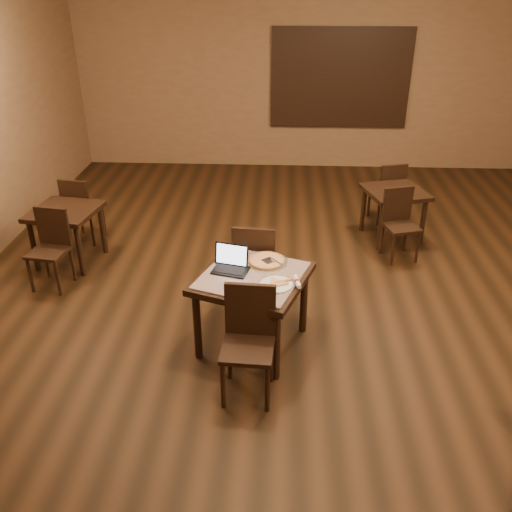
# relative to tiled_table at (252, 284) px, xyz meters

# --- Properties ---
(ground) EXTENTS (10.00, 10.00, 0.00)m
(ground) POSITION_rel_tiled_table_xyz_m (0.69, 0.36, -0.66)
(ground) COLOR black
(ground) RESTS_ON ground
(wall_back) EXTENTS (8.00, 0.02, 3.00)m
(wall_back) POSITION_rel_tiled_table_xyz_m (0.69, 5.36, 0.84)
(wall_back) COLOR #826242
(wall_back) RESTS_ON ground
(mural) EXTENTS (2.34, 0.05, 1.64)m
(mural) POSITION_rel_tiled_table_xyz_m (1.19, 5.32, 0.89)
(mural) COLOR #275A91
(mural) RESTS_ON wall_back
(tiled_table) EXTENTS (1.18, 1.18, 0.76)m
(tiled_table) POSITION_rel_tiled_table_xyz_m (0.00, 0.00, 0.00)
(tiled_table) COLOR black
(tiled_table) RESTS_ON ground
(chair_main_near) EXTENTS (0.44, 0.44, 0.97)m
(chair_main_near) POSITION_rel_tiled_table_xyz_m (0.01, -0.62, -0.11)
(chair_main_near) COLOR black
(chair_main_near) RESTS_ON ground
(chair_main_far) EXTENTS (0.47, 0.47, 0.98)m
(chair_main_far) POSITION_rel_tiled_table_xyz_m (-0.01, 0.61, -0.11)
(chair_main_far) COLOR black
(chair_main_far) RESTS_ON ground
(laptop) EXTENTS (0.36, 0.32, 0.22)m
(laptop) POSITION_rel_tiled_table_xyz_m (-0.20, 0.10, 0.16)
(laptop) COLOR black
(laptop) RESTS_ON tiled_table
(plate) EXTENTS (0.28, 0.28, 0.02)m
(plate) POSITION_rel_tiled_table_xyz_m (0.22, -0.18, 0.11)
(plate) COLOR white
(plate) RESTS_ON tiled_table
(pizza_slice) EXTENTS (0.28, 0.28, 0.02)m
(pizza_slice) POSITION_rel_tiled_table_xyz_m (0.22, -0.18, 0.13)
(pizza_slice) COLOR beige
(pizza_slice) RESTS_ON plate
(pizza_pan) EXTENTS (0.40, 0.40, 0.01)m
(pizza_pan) POSITION_rel_tiled_table_xyz_m (0.12, 0.24, 0.11)
(pizza_pan) COLOR silver
(pizza_pan) RESTS_ON tiled_table
(pizza_whole) EXTENTS (0.34, 0.34, 0.02)m
(pizza_whole) POSITION_rel_tiled_table_xyz_m (0.12, 0.24, 0.12)
(pizza_whole) COLOR beige
(pizza_whole) RESTS_ON pizza_pan
(spatula) EXTENTS (0.24, 0.27, 0.01)m
(spatula) POSITION_rel_tiled_table_xyz_m (0.14, 0.22, 0.13)
(spatula) COLOR silver
(spatula) RESTS_ON pizza_whole
(napkin_roll) EXTENTS (0.07, 0.19, 0.04)m
(napkin_roll) POSITION_rel_tiled_table_xyz_m (0.40, -0.14, 0.12)
(napkin_roll) COLOR white
(napkin_roll) RESTS_ON tiled_table
(other_table_a) EXTENTS (0.89, 0.89, 0.67)m
(other_table_a) POSITION_rel_tiled_table_xyz_m (1.71, 2.42, -0.10)
(other_table_a) COLOR black
(other_table_a) RESTS_ON ground
(other_table_a_chair_near) EXTENTS (0.47, 0.47, 0.87)m
(other_table_a_chair_near) POSITION_rel_tiled_table_xyz_m (1.69, 1.91, -0.17)
(other_table_a_chair_near) COLOR black
(other_table_a_chair_near) RESTS_ON ground
(other_table_a_chair_far) EXTENTS (0.47, 0.47, 0.87)m
(other_table_a_chair_far) POSITION_rel_tiled_table_xyz_m (1.73, 2.93, -0.17)
(other_table_a_chair_far) COLOR black
(other_table_a_chair_far) RESTS_ON ground
(other_table_b) EXTENTS (0.84, 0.84, 0.69)m
(other_table_b) POSITION_rel_tiled_table_xyz_m (-2.31, 1.55, -0.09)
(other_table_b) COLOR black
(other_table_b) RESTS_ON ground
(other_table_b_chair_near) EXTENTS (0.44, 0.44, 0.89)m
(other_table_b_chair_near) POSITION_rel_tiled_table_xyz_m (-2.29, 1.03, -0.16)
(other_table_b_chair_near) COLOR black
(other_table_b_chair_near) RESTS_ON ground
(other_table_b_chair_far) EXTENTS (0.44, 0.44, 0.89)m
(other_table_b_chair_far) POSITION_rel_tiled_table_xyz_m (-2.32, 2.07, -0.16)
(other_table_b_chair_far) COLOR black
(other_table_b_chair_far) RESTS_ON ground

